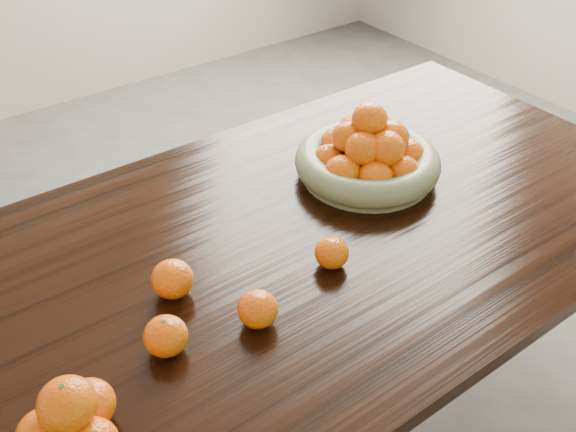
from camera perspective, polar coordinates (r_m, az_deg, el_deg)
dining_table at (r=1.48m, az=-0.53°, el=-4.93°), size 2.00×1.00×0.75m
fruit_bowl at (r=1.62m, az=7.17°, el=5.30°), size 0.37×0.37×0.20m
orange_pyramid at (r=1.08m, az=-18.58°, el=-16.94°), size 0.16×0.16×0.14m
loose_orange_0 at (r=1.18m, az=-10.81°, el=-10.44°), size 0.08×0.08×0.07m
loose_orange_1 at (r=1.21m, az=-2.70°, el=-8.28°), size 0.08×0.08×0.07m
loose_orange_2 at (r=1.34m, az=3.90°, el=-3.28°), size 0.07×0.07×0.07m
loose_orange_3 at (r=1.29m, az=-10.25°, el=-5.53°), size 0.08×0.08×0.08m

